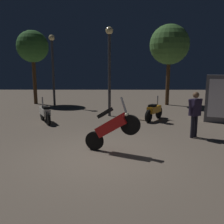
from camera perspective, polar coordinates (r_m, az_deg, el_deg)
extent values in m
plane|color=#756656|center=(6.73, -2.57, -10.42)|extent=(40.00, 40.00, 0.00)
cylinder|color=black|center=(7.10, -4.23, -6.92)|extent=(0.56, 0.29, 0.56)
cylinder|color=black|center=(6.56, 4.42, -3.11)|extent=(0.56, 0.29, 0.56)
cube|color=#B71414|center=(6.75, -0.07, -3.22)|extent=(1.01, 0.63, 0.76)
cube|color=black|center=(6.75, -1.65, -0.22)|extent=(0.48, 0.38, 0.32)
cylinder|color=gray|center=(6.51, 2.80, 1.72)|extent=(0.21, 0.13, 0.44)
sphere|color=#F2EABF|center=(6.52, 3.61, -0.65)|extent=(0.12, 0.12, 0.12)
cylinder|color=black|center=(10.74, 8.78, -0.98)|extent=(0.40, 0.52, 0.56)
cylinder|color=black|center=(11.71, 11.19, -0.09)|extent=(0.40, 0.52, 0.56)
cube|color=orange|center=(11.18, 10.08, 0.64)|extent=(0.79, 0.95, 0.30)
cube|color=black|center=(10.97, 9.67, 1.52)|extent=(0.45, 0.50, 0.10)
cylinder|color=gray|center=(11.44, 10.89, 2.73)|extent=(0.08, 0.08, 0.45)
sphere|color=#F2EABF|center=(11.58, 11.04, 1.19)|extent=(0.12, 0.12, 0.12)
cylinder|color=black|center=(10.46, -15.12, -1.54)|extent=(0.36, 0.54, 0.56)
cylinder|color=black|center=(11.51, -16.39, -0.51)|extent=(0.36, 0.54, 0.56)
cube|color=beige|center=(10.94, -15.84, 0.18)|extent=(0.72, 0.98, 0.30)
cube|color=black|center=(10.72, -15.66, 1.06)|extent=(0.42, 0.50, 0.10)
cylinder|color=gray|center=(11.22, -16.33, 2.35)|extent=(0.08, 0.08, 0.45)
sphere|color=#F2EABF|center=(11.37, -16.35, 0.79)|extent=(0.12, 0.12, 0.12)
cylinder|color=black|center=(8.71, 18.72, -3.40)|extent=(0.12, 0.12, 0.78)
cylinder|color=black|center=(8.83, 19.42, -3.26)|extent=(0.12, 0.12, 0.78)
cube|color=#261E38|center=(8.64, 19.34, 1.06)|extent=(0.43, 0.39, 0.58)
sphere|color=brown|center=(8.58, 19.52, 3.89)|extent=(0.22, 0.22, 0.22)
cylinder|color=#261E38|center=(8.46, 18.27, 1.13)|extent=(0.20, 0.17, 0.53)
cylinder|color=#261E38|center=(8.81, 20.40, 1.37)|extent=(0.20, 0.17, 0.53)
cylinder|color=#38383D|center=(15.39, -13.92, 8.86)|extent=(0.14, 0.14, 4.05)
sphere|color=#F9E59E|center=(15.49, -14.29, 16.89)|extent=(0.36, 0.36, 0.36)
cylinder|color=#38383D|center=(11.82, -0.63, 8.62)|extent=(0.14, 0.14, 4.01)
sphere|color=#F9E59E|center=(11.94, -0.65, 18.97)|extent=(0.36, 0.36, 0.36)
cylinder|color=#4C331E|center=(16.79, -18.08, 7.06)|extent=(0.24, 0.24, 3.05)
sphere|color=#336B2D|center=(16.83, -18.53, 14.70)|extent=(2.05, 2.05, 2.05)
cylinder|color=#4C331E|center=(15.92, 13.24, 6.99)|extent=(0.24, 0.24, 2.97)
sphere|color=#477A38|center=(15.96, 13.61, 15.46)|extent=(2.49, 2.49, 2.49)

